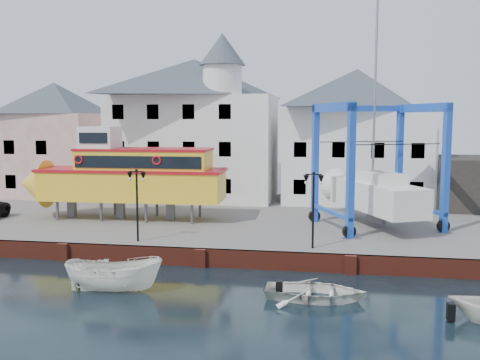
# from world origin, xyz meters

# --- Properties ---
(ground) EXTENTS (140.00, 140.00, 0.00)m
(ground) POSITION_xyz_m (0.00, 0.00, 0.00)
(ground) COLOR black
(ground) RESTS_ON ground
(hardstanding) EXTENTS (44.00, 22.00, 1.00)m
(hardstanding) POSITION_xyz_m (0.00, 11.00, 0.50)
(hardstanding) COLOR #64615E
(hardstanding) RESTS_ON ground
(quay_wall) EXTENTS (44.00, 0.47, 1.00)m
(quay_wall) POSITION_xyz_m (-0.00, 0.10, 0.50)
(quay_wall) COLOR maroon
(quay_wall) RESTS_ON ground
(building_pink) EXTENTS (8.00, 7.00, 10.30)m
(building_pink) POSITION_xyz_m (-18.00, 18.00, 6.15)
(building_pink) COLOR tan
(building_pink) RESTS_ON hardstanding
(building_white_main) EXTENTS (14.00, 8.30, 14.00)m
(building_white_main) POSITION_xyz_m (-4.87, 18.39, 7.34)
(building_white_main) COLOR white
(building_white_main) RESTS_ON hardstanding
(building_white_right) EXTENTS (12.00, 8.00, 11.20)m
(building_white_right) POSITION_xyz_m (9.00, 19.00, 6.60)
(building_white_right) COLOR white
(building_white_right) RESTS_ON hardstanding
(lamp_post_left) EXTENTS (1.12, 0.32, 4.20)m
(lamp_post_left) POSITION_xyz_m (-4.00, 1.20, 4.17)
(lamp_post_left) COLOR black
(lamp_post_left) RESTS_ON hardstanding
(lamp_post_right) EXTENTS (1.12, 0.32, 4.20)m
(lamp_post_right) POSITION_xyz_m (6.00, 1.20, 4.17)
(lamp_post_right) COLOR black
(lamp_post_right) RESTS_ON hardstanding
(tour_boat) EXTENTS (15.00, 3.98, 6.49)m
(tour_boat) POSITION_xyz_m (-7.69, 7.82, 4.06)
(tour_boat) COLOR #59595E
(tour_boat) RESTS_ON hardstanding
(travel_lift) EXTENTS (8.85, 10.36, 15.41)m
(travel_lift) POSITION_xyz_m (9.49, 8.60, 3.56)
(travel_lift) COLOR blue
(travel_lift) RESTS_ON hardstanding
(motorboat_a) EXTENTS (4.79, 2.22, 1.79)m
(motorboat_a) POSITION_xyz_m (-3.01, -4.71, 0.00)
(motorboat_a) COLOR white
(motorboat_a) RESTS_ON ground
(motorboat_b) EXTENTS (4.57, 3.31, 0.93)m
(motorboat_b) POSITION_xyz_m (6.30, -4.25, 0.00)
(motorboat_b) COLOR white
(motorboat_b) RESTS_ON ground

